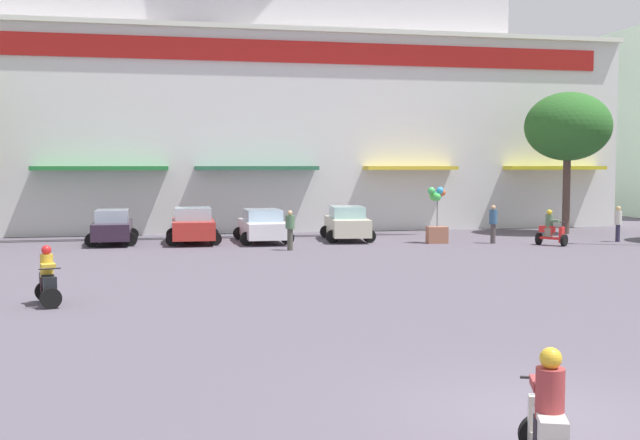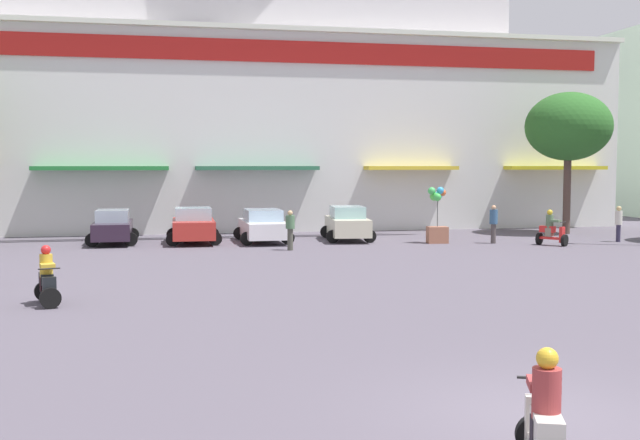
# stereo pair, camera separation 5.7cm
# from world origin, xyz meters

# --- Properties ---
(ground_plane) EXTENTS (128.00, 128.00, 0.00)m
(ground_plane) POSITION_xyz_m (0.00, 13.00, 0.00)
(ground_plane) COLOR #554E5A
(colonial_building) EXTENTS (40.83, 17.41, 21.35)m
(colonial_building) POSITION_xyz_m (-0.00, 36.37, 9.49)
(colonial_building) COLOR silver
(colonial_building) RESTS_ON ground
(plaza_tree_3) EXTENTS (4.32, 4.41, 7.22)m
(plaza_tree_3) POSITION_xyz_m (15.22, 26.25, 5.45)
(plaza_tree_3) COLOR brown
(plaza_tree_3) RESTS_ON ground
(parked_car_0) EXTENTS (2.22, 3.99, 1.53)m
(parked_car_0) POSITION_xyz_m (-7.25, 25.76, 0.77)
(parked_car_0) COLOR #2C1D2E
(parked_car_0) RESTS_ON ground
(parked_car_1) EXTENTS (2.48, 3.96, 1.61)m
(parked_car_1) POSITION_xyz_m (-3.71, 25.36, 0.80)
(parked_car_1) COLOR #B12C25
(parked_car_1) RESTS_ON ground
(parked_car_2) EXTENTS (2.45, 4.41, 1.51)m
(parked_car_2) POSITION_xyz_m (-0.57, 25.18, 0.76)
(parked_car_2) COLOR white
(parked_car_2) RESTS_ON ground
(parked_car_3) EXTENTS (2.53, 4.15, 1.60)m
(parked_car_3) POSITION_xyz_m (3.41, 25.20, 0.80)
(parked_car_3) COLOR beige
(parked_car_3) RESTS_ON ground
(scooter_rider_0) EXTENTS (0.82, 1.39, 1.51)m
(scooter_rider_0) POSITION_xyz_m (-8.00, 10.54, 0.61)
(scooter_rider_0) COLOR black
(scooter_rider_0) RESTS_ON ground
(scooter_rider_1) EXTENTS (0.96, 1.44, 1.52)m
(scooter_rider_1) POSITION_xyz_m (-0.97, -1.97, 0.62)
(scooter_rider_1) COLOR black
(scooter_rider_1) RESTS_ON ground
(scooter_rider_2) EXTENTS (1.21, 1.35, 1.58)m
(scooter_rider_2) POSITION_xyz_m (11.64, 21.16, 0.65)
(scooter_rider_2) COLOR black
(scooter_rider_2) RESTS_ON ground
(pedestrian_0) EXTENTS (0.32, 0.32, 1.65)m
(pedestrian_0) POSITION_xyz_m (15.43, 21.97, 0.95)
(pedestrian_0) COLOR #302B45
(pedestrian_0) RESTS_ON ground
(pedestrian_1) EXTENTS (0.49, 0.49, 1.66)m
(pedestrian_1) POSITION_xyz_m (0.09, 21.57, 0.94)
(pedestrian_1) COLOR #49493F
(pedestrian_1) RESTS_ON ground
(pedestrian_2) EXTENTS (0.48, 0.48, 1.72)m
(pedestrian_2) POSITION_xyz_m (9.52, 22.50, 0.98)
(pedestrian_2) COLOR #4B4241
(pedestrian_2) RESTS_ON ground
(balloon_vendor_cart) EXTENTS (0.95, 0.80, 2.55)m
(balloon_vendor_cart) POSITION_xyz_m (7.07, 23.11, 1.10)
(balloon_vendor_cart) COLOR #9F634B
(balloon_vendor_cart) RESTS_ON ground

